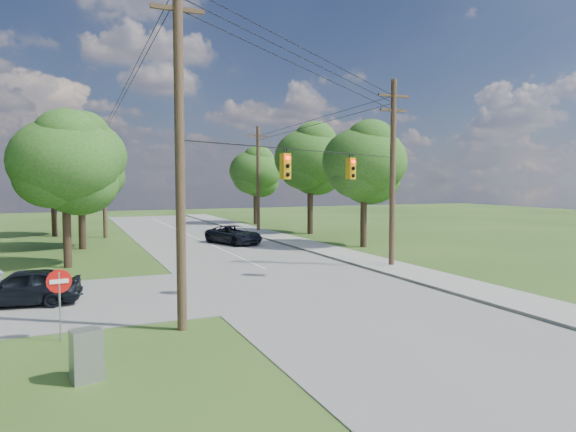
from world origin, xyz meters
name	(u,v)px	position (x,y,z in m)	size (l,w,h in m)	color
ground	(313,318)	(0.00, 0.00, 0.00)	(140.00, 140.00, 0.00)	#2D4C19
main_road	(304,286)	(2.00, 5.00, 0.01)	(10.00, 100.00, 0.03)	gray
sidewalk_east	(422,275)	(8.70, 5.00, 0.06)	(2.60, 100.00, 0.12)	#9D9B93
pole_sw	(180,139)	(-4.60, 0.40, 6.23)	(2.00, 0.32, 12.00)	brown
pole_ne	(393,170)	(8.90, 8.00, 5.47)	(2.00, 0.32, 10.50)	brown
pole_north_e	(258,178)	(8.90, 30.00, 5.13)	(2.00, 0.32, 10.00)	brown
pole_north_w	(104,178)	(-5.00, 30.00, 5.13)	(2.00, 0.32, 10.00)	brown
power_lines	(247,105)	(1.50, 11.54, 9.15)	(13.93, 29.62, 4.93)	black
traffic_signals	(321,167)	(2.55, 4.43, 5.50)	(4.91, 3.27, 1.05)	#E6A50D
tree_w_near	(65,162)	(-8.00, 15.00, 5.92)	(6.00, 6.00, 8.40)	#3C281E
tree_w_mid	(80,156)	(-7.00, 23.00, 6.58)	(6.40, 6.40, 9.22)	#3C281E
tree_w_far	(53,165)	(-9.00, 33.00, 6.25)	(6.00, 6.00, 8.73)	#3C281E
tree_e_near	(364,162)	(12.00, 16.00, 6.25)	(6.20, 6.20, 8.81)	#3C281E
tree_e_mid	(310,158)	(12.50, 26.00, 6.91)	(6.60, 6.60, 9.64)	#3C281E
tree_e_far	(255,171)	(11.50, 38.00, 5.92)	(5.80, 5.80, 8.32)	#3C281E
car_cross_dark	(23,287)	(-9.63, 6.02, 0.76)	(1.72, 4.27, 1.45)	black
car_main_north	(234,235)	(3.76, 21.39, 0.73)	(2.31, 5.01, 1.39)	black
control_cabinet	(87,355)	(-7.64, -2.98, 0.64)	(0.71, 0.51, 1.29)	gray
do_not_enter_sign	(59,288)	(-8.26, 0.71, 1.62)	(0.74, 0.13, 2.21)	gray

